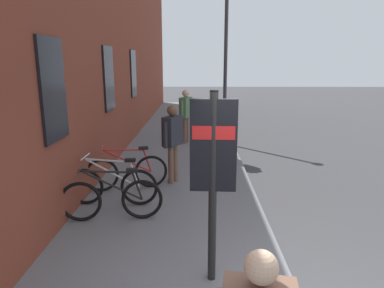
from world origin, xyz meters
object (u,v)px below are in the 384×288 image
transit_info_sign (213,158)px  pedestrian_by_facade (173,136)px  bicycle_leaning_wall (112,185)px  street_lamp (226,53)px  bicycle_under_window (112,199)px  bicycle_by_door (127,172)px  pedestrian_near_bus (186,111)px  pedestrian_crossing_street (227,126)px

transit_info_sign → pedestrian_by_facade: transit_info_sign is taller
bicycle_leaning_wall → street_lamp: street_lamp is taller
bicycle_under_window → pedestrian_by_facade: (1.98, -0.92, 0.70)m
bicycle_by_door → bicycle_under_window: bearing=-178.7°
pedestrian_by_facade → bicycle_by_door: bearing=116.7°
bicycle_by_door → street_lamp: size_ratio=0.35×
transit_info_sign → pedestrian_near_bus: size_ratio=1.34×
bicycle_under_window → transit_info_sign: transit_info_sign is taller
transit_info_sign → street_lamp: street_lamp is taller
bicycle_leaning_wall → pedestrian_crossing_street: size_ratio=1.14×
bicycle_under_window → pedestrian_by_facade: 2.30m
pedestrian_by_facade → bicycle_leaning_wall: bearing=140.7°
pedestrian_near_bus → bicycle_leaning_wall: bearing=166.7°
bicycle_leaning_wall → pedestrian_near_bus: (5.28, -1.25, 0.70)m
bicycle_leaning_wall → street_lamp: (5.64, -2.56, 2.58)m
pedestrian_by_facade → street_lamp: bearing=-19.0°
street_lamp → bicycle_by_door: bearing=153.0°
bicycle_by_door → pedestrian_near_bus: size_ratio=0.96×
bicycle_under_window → pedestrian_near_bus: size_ratio=0.99×
bicycle_leaning_wall → transit_info_sign: (-2.34, -1.81, 1.21)m
bicycle_by_door → pedestrian_near_bus: pedestrian_near_bus is taller
bicycle_under_window → bicycle_leaning_wall: size_ratio=1.00×
transit_info_sign → street_lamp: (7.98, -0.75, 1.37)m
bicycle_by_door → pedestrian_crossing_street: size_ratio=1.11×
bicycle_under_window → pedestrian_by_facade: bearing=-25.0°
transit_info_sign → pedestrian_near_bus: transit_info_sign is taller
pedestrian_by_facade → pedestrian_crossing_street: size_ratio=1.14×
bicycle_by_door → transit_info_sign: transit_info_sign is taller
bicycle_under_window → street_lamp: (6.31, -2.41, 2.58)m
bicycle_by_door → pedestrian_near_bus: 4.64m
bicycle_under_window → pedestrian_crossing_street: bearing=-30.1°
bicycle_under_window → bicycle_by_door: 1.50m
pedestrian_near_bus → pedestrian_by_facade: 3.97m
pedestrian_near_bus → bicycle_under_window: bearing=169.6°
bicycle_leaning_wall → pedestrian_by_facade: size_ratio=1.00×
bicycle_leaning_wall → transit_info_sign: size_ratio=0.74×
bicycle_leaning_wall → pedestrian_near_bus: size_ratio=0.99×
pedestrian_crossing_street → pedestrian_near_bus: bearing=31.3°
transit_info_sign → pedestrian_crossing_street: (5.64, -0.64, -0.65)m
bicycle_under_window → bicycle_by_door: bearing=1.3°
transit_info_sign → pedestrian_near_bus: bearing=4.3°
bicycle_by_door → pedestrian_crossing_street: bearing=-43.4°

